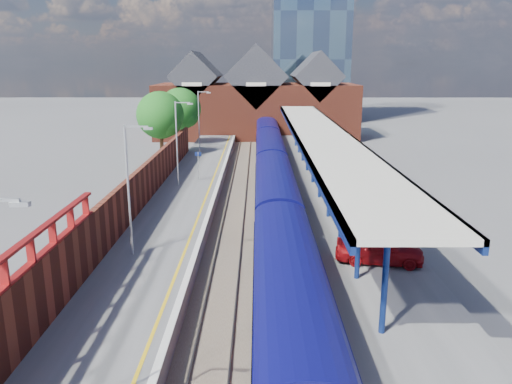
% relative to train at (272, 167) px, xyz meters
% --- Properties ---
extents(ground, '(240.00, 240.00, 0.00)m').
position_rel_train_xyz_m(ground, '(-1.49, 6.07, -2.12)').
color(ground, '#5B5B5E').
rests_on(ground, ground).
extents(ballast_bed, '(6.00, 76.00, 0.06)m').
position_rel_train_xyz_m(ballast_bed, '(-1.49, -3.93, -2.09)').
color(ballast_bed, '#473D33').
rests_on(ballast_bed, ground).
extents(rails, '(4.51, 76.00, 0.14)m').
position_rel_train_xyz_m(rails, '(-1.49, -3.93, -2.00)').
color(rails, slate).
rests_on(rails, ground).
extents(left_platform, '(5.00, 76.00, 1.00)m').
position_rel_train_xyz_m(left_platform, '(-6.99, -3.93, -1.62)').
color(left_platform, '#565659').
rests_on(left_platform, ground).
extents(right_platform, '(6.00, 76.00, 1.00)m').
position_rel_train_xyz_m(right_platform, '(4.51, -3.93, -1.62)').
color(right_platform, '#565659').
rests_on(right_platform, ground).
extents(coping_left, '(0.30, 76.00, 0.05)m').
position_rel_train_xyz_m(coping_left, '(-4.64, -3.93, -1.10)').
color(coping_left, silver).
rests_on(coping_left, left_platform).
extents(coping_right, '(0.30, 76.00, 0.05)m').
position_rel_train_xyz_m(coping_right, '(1.66, -3.93, -1.10)').
color(coping_right, silver).
rests_on(coping_right, right_platform).
extents(yellow_line, '(0.14, 76.00, 0.01)m').
position_rel_train_xyz_m(yellow_line, '(-5.24, -3.93, -1.12)').
color(yellow_line, yellow).
rests_on(yellow_line, left_platform).
extents(train, '(2.87, 65.90, 3.45)m').
position_rel_train_xyz_m(train, '(0.00, 0.00, 0.00)').
color(train, '#0B0B50').
rests_on(train, ground).
extents(canopy, '(4.50, 52.00, 4.48)m').
position_rel_train_xyz_m(canopy, '(3.99, -1.98, 3.13)').
color(canopy, navy).
rests_on(canopy, right_platform).
extents(lamp_post_b, '(1.48, 0.18, 7.00)m').
position_rel_train_xyz_m(lamp_post_b, '(-7.86, -17.93, 2.87)').
color(lamp_post_b, '#A5A8AA').
rests_on(lamp_post_b, left_platform).
extents(lamp_post_c, '(1.48, 0.18, 7.00)m').
position_rel_train_xyz_m(lamp_post_c, '(-7.86, -1.93, 2.87)').
color(lamp_post_c, '#A5A8AA').
rests_on(lamp_post_c, left_platform).
extents(lamp_post_d, '(1.48, 0.18, 7.00)m').
position_rel_train_xyz_m(lamp_post_d, '(-7.86, 14.07, 2.87)').
color(lamp_post_d, '#A5A8AA').
rests_on(lamp_post_d, left_platform).
extents(platform_sign, '(0.55, 0.08, 2.50)m').
position_rel_train_xyz_m(platform_sign, '(-6.49, 0.07, 0.57)').
color(platform_sign, '#A5A8AA').
rests_on(platform_sign, left_platform).
extents(brick_wall, '(0.35, 50.00, 3.86)m').
position_rel_train_xyz_m(brick_wall, '(-9.59, -10.39, 0.33)').
color(brick_wall, maroon).
rests_on(brick_wall, left_platform).
extents(station_building, '(30.00, 12.12, 13.78)m').
position_rel_train_xyz_m(station_building, '(-1.49, 34.07, 3.33)').
color(station_building, maroon).
rests_on(station_building, ground).
extents(glass_tower, '(14.20, 14.20, 40.30)m').
position_rel_train_xyz_m(glass_tower, '(8.51, 56.07, 18.08)').
color(glass_tower, '#455977').
rests_on(glass_tower, ground).
extents(tree_near, '(5.20, 5.20, 8.10)m').
position_rel_train_xyz_m(tree_near, '(-11.84, 11.98, 3.23)').
color(tree_near, '#382314').
rests_on(tree_near, ground).
extents(tree_far, '(5.20, 5.20, 8.10)m').
position_rel_train_xyz_m(tree_far, '(-10.84, 19.98, 3.23)').
color(tree_far, '#382314').
rests_on(tree_far, ground).
extents(parked_car_red, '(4.69, 2.54, 1.52)m').
position_rel_train_xyz_m(parked_car_red, '(5.02, -19.01, -0.36)').
color(parked_car_red, maroon).
rests_on(parked_car_red, right_platform).
extents(parked_car_silver, '(4.57, 2.58, 1.43)m').
position_rel_train_xyz_m(parked_car_silver, '(6.13, -11.80, -0.41)').
color(parked_car_silver, '#B0B0B5').
rests_on(parked_car_silver, right_platform).
extents(parked_car_dark, '(4.15, 2.22, 1.14)m').
position_rel_train_xyz_m(parked_car_dark, '(6.52, -4.26, -0.55)').
color(parked_car_dark, black).
rests_on(parked_car_dark, right_platform).
extents(parked_car_blue, '(4.98, 3.47, 1.26)m').
position_rel_train_xyz_m(parked_car_blue, '(5.92, -9.61, -0.49)').
color(parked_car_blue, navy).
rests_on(parked_car_blue, right_platform).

